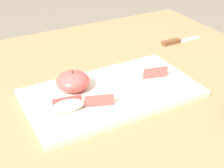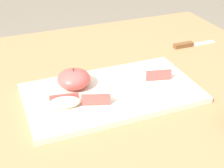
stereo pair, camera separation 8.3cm
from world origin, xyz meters
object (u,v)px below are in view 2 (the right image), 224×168
at_px(apple_wedge_left, 157,73).
at_px(paring_knife, 187,45).
at_px(apple_wedge_near_knife, 65,102).
at_px(cutting_board, 112,93).
at_px(apple_half_skin_up, 74,79).
at_px(apple_wedge_back, 95,97).

xyz_separation_m(apple_wedge_left, paring_knife, (0.21, 0.18, -0.03)).
relative_size(apple_wedge_left, apple_wedge_near_knife, 1.01).
bearing_deg(paring_knife, apple_wedge_left, -139.71).
height_order(cutting_board, paring_knife, cutting_board).
bearing_deg(apple_half_skin_up, apple_wedge_left, -10.07).
xyz_separation_m(cutting_board, apple_wedge_near_knife, (-0.13, -0.03, 0.02)).
bearing_deg(apple_wedge_left, apple_wedge_back, -165.48).
bearing_deg(cutting_board, apple_wedge_left, 6.11).
xyz_separation_m(apple_wedge_left, apple_wedge_near_knife, (-0.27, -0.05, 0.00)).
bearing_deg(apple_wedge_near_knife, apple_wedge_back, -3.74).
bearing_deg(paring_knife, apple_half_skin_up, -162.11).
xyz_separation_m(apple_half_skin_up, apple_wedge_back, (0.03, -0.09, -0.01)).
bearing_deg(apple_wedge_back, apple_half_skin_up, 106.26).
bearing_deg(apple_half_skin_up, apple_wedge_back, -73.74).
bearing_deg(apple_wedge_back, apple_wedge_left, 14.52).
relative_size(apple_half_skin_up, apple_wedge_back, 1.12).
distance_m(apple_wedge_left, apple_wedge_near_knife, 0.28).
xyz_separation_m(cutting_board, apple_wedge_left, (0.14, 0.01, 0.02)).
bearing_deg(apple_wedge_left, apple_wedge_near_knife, -170.30).
distance_m(cutting_board, paring_knife, 0.40).
distance_m(apple_wedge_left, apple_wedge_back, 0.20).
height_order(cutting_board, apple_wedge_near_knife, apple_wedge_near_knife).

